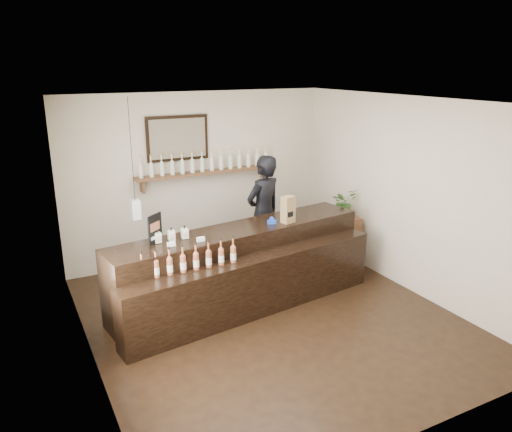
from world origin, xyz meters
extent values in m
plane|color=black|center=(0.00, 0.00, 0.00)|extent=(5.00, 5.00, 0.00)
plane|color=beige|center=(0.00, 2.50, 1.40)|extent=(4.50, 0.00, 4.50)
plane|color=beige|center=(0.00, -2.50, 1.40)|extent=(4.50, 0.00, 4.50)
plane|color=beige|center=(-2.25, 0.00, 1.40)|extent=(0.00, 5.00, 5.00)
plane|color=beige|center=(2.25, 0.00, 1.40)|extent=(0.00, 5.00, 5.00)
plane|color=white|center=(0.00, 0.00, 2.80)|extent=(5.00, 5.00, 0.00)
cube|color=brown|center=(0.10, 2.37, 1.50)|extent=(2.40, 0.25, 0.04)
cube|color=brown|center=(-0.98, 2.40, 1.38)|extent=(0.04, 0.20, 0.20)
cube|color=brown|center=(1.18, 2.40, 1.38)|extent=(0.04, 0.20, 0.20)
cube|color=black|center=(-0.35, 2.47, 2.08)|extent=(1.02, 0.04, 0.72)
cube|color=#3F3429|center=(-0.35, 2.44, 2.08)|extent=(0.92, 0.01, 0.62)
cube|color=white|center=(-1.30, 1.60, 1.25)|extent=(0.12, 0.12, 0.28)
cylinder|color=black|center=(-1.30, 1.60, 2.09)|extent=(0.01, 0.01, 1.41)
cylinder|color=silver|center=(-1.00, 2.37, 1.62)|extent=(0.07, 0.07, 0.20)
cone|color=silver|center=(-1.00, 2.37, 1.75)|extent=(0.07, 0.07, 0.05)
cylinder|color=silver|center=(-1.00, 2.37, 1.81)|extent=(0.02, 0.02, 0.07)
cylinder|color=gold|center=(-1.00, 2.37, 1.86)|extent=(0.03, 0.03, 0.02)
cylinder|color=white|center=(-1.00, 2.37, 1.60)|extent=(0.07, 0.07, 0.09)
cylinder|color=silver|center=(-0.83, 2.37, 1.62)|extent=(0.07, 0.07, 0.20)
cone|color=silver|center=(-0.83, 2.37, 1.75)|extent=(0.07, 0.07, 0.05)
cylinder|color=silver|center=(-0.83, 2.37, 1.81)|extent=(0.02, 0.02, 0.07)
cylinder|color=gold|center=(-0.83, 2.37, 1.86)|extent=(0.03, 0.03, 0.02)
cylinder|color=white|center=(-0.83, 2.37, 1.60)|extent=(0.07, 0.07, 0.09)
cylinder|color=silver|center=(-0.66, 2.37, 1.62)|extent=(0.07, 0.07, 0.20)
cone|color=silver|center=(-0.66, 2.37, 1.75)|extent=(0.07, 0.07, 0.05)
cylinder|color=silver|center=(-0.66, 2.37, 1.81)|extent=(0.02, 0.02, 0.07)
cylinder|color=gold|center=(-0.66, 2.37, 1.86)|extent=(0.03, 0.03, 0.02)
cylinder|color=white|center=(-0.66, 2.37, 1.60)|extent=(0.07, 0.07, 0.09)
cylinder|color=silver|center=(-0.49, 2.37, 1.62)|extent=(0.07, 0.07, 0.20)
cone|color=silver|center=(-0.49, 2.37, 1.75)|extent=(0.07, 0.07, 0.05)
cylinder|color=silver|center=(-0.49, 2.37, 1.81)|extent=(0.02, 0.02, 0.07)
cylinder|color=gold|center=(-0.49, 2.37, 1.86)|extent=(0.03, 0.03, 0.02)
cylinder|color=white|center=(-0.49, 2.37, 1.60)|extent=(0.07, 0.07, 0.09)
cylinder|color=silver|center=(-0.32, 2.37, 1.62)|extent=(0.07, 0.07, 0.20)
cone|color=silver|center=(-0.32, 2.37, 1.75)|extent=(0.07, 0.07, 0.05)
cylinder|color=silver|center=(-0.32, 2.37, 1.81)|extent=(0.02, 0.02, 0.07)
cylinder|color=gold|center=(-0.32, 2.37, 1.86)|extent=(0.03, 0.03, 0.02)
cylinder|color=white|center=(-0.32, 2.37, 1.60)|extent=(0.07, 0.07, 0.09)
cylinder|color=silver|center=(-0.15, 2.37, 1.62)|extent=(0.07, 0.07, 0.20)
cone|color=silver|center=(-0.15, 2.37, 1.75)|extent=(0.07, 0.07, 0.05)
cylinder|color=silver|center=(-0.15, 2.37, 1.81)|extent=(0.02, 0.02, 0.07)
cylinder|color=gold|center=(-0.15, 2.37, 1.86)|extent=(0.03, 0.03, 0.02)
cylinder|color=white|center=(-0.15, 2.37, 1.60)|extent=(0.07, 0.07, 0.09)
cylinder|color=silver|center=(0.02, 2.37, 1.62)|extent=(0.07, 0.07, 0.20)
cone|color=silver|center=(0.02, 2.37, 1.75)|extent=(0.07, 0.07, 0.05)
cylinder|color=silver|center=(0.02, 2.37, 1.81)|extent=(0.02, 0.02, 0.07)
cylinder|color=gold|center=(0.02, 2.37, 1.86)|extent=(0.03, 0.03, 0.02)
cylinder|color=white|center=(0.02, 2.37, 1.60)|extent=(0.07, 0.07, 0.09)
cylinder|color=silver|center=(0.18, 2.37, 1.62)|extent=(0.07, 0.07, 0.20)
cone|color=silver|center=(0.18, 2.37, 1.75)|extent=(0.07, 0.07, 0.05)
cylinder|color=silver|center=(0.18, 2.37, 1.81)|extent=(0.02, 0.02, 0.07)
cylinder|color=gold|center=(0.18, 2.37, 1.86)|extent=(0.03, 0.03, 0.02)
cylinder|color=white|center=(0.18, 2.37, 1.60)|extent=(0.07, 0.07, 0.09)
cylinder|color=silver|center=(0.35, 2.37, 1.62)|extent=(0.07, 0.07, 0.20)
cone|color=silver|center=(0.35, 2.37, 1.75)|extent=(0.07, 0.07, 0.05)
cylinder|color=silver|center=(0.35, 2.37, 1.81)|extent=(0.02, 0.02, 0.07)
cylinder|color=gold|center=(0.35, 2.37, 1.86)|extent=(0.03, 0.03, 0.02)
cylinder|color=white|center=(0.35, 2.37, 1.60)|extent=(0.07, 0.07, 0.09)
cylinder|color=silver|center=(0.52, 2.37, 1.62)|extent=(0.07, 0.07, 0.20)
cone|color=silver|center=(0.52, 2.37, 1.75)|extent=(0.07, 0.07, 0.05)
cylinder|color=silver|center=(0.52, 2.37, 1.81)|extent=(0.02, 0.02, 0.07)
cylinder|color=gold|center=(0.52, 2.37, 1.86)|extent=(0.03, 0.03, 0.02)
cylinder|color=white|center=(0.52, 2.37, 1.60)|extent=(0.07, 0.07, 0.09)
cylinder|color=silver|center=(0.69, 2.37, 1.62)|extent=(0.07, 0.07, 0.20)
cone|color=silver|center=(0.69, 2.37, 1.75)|extent=(0.07, 0.07, 0.05)
cylinder|color=silver|center=(0.69, 2.37, 1.81)|extent=(0.02, 0.02, 0.07)
cylinder|color=gold|center=(0.69, 2.37, 1.86)|extent=(0.03, 0.03, 0.02)
cylinder|color=white|center=(0.69, 2.37, 1.60)|extent=(0.07, 0.07, 0.09)
cylinder|color=silver|center=(0.86, 2.37, 1.62)|extent=(0.07, 0.07, 0.20)
cone|color=silver|center=(0.86, 2.37, 1.75)|extent=(0.07, 0.07, 0.05)
cylinder|color=silver|center=(0.86, 2.37, 1.81)|extent=(0.02, 0.02, 0.07)
cylinder|color=gold|center=(0.86, 2.37, 1.86)|extent=(0.03, 0.03, 0.02)
cylinder|color=white|center=(0.86, 2.37, 1.60)|extent=(0.07, 0.07, 0.09)
cylinder|color=silver|center=(1.03, 2.37, 1.62)|extent=(0.07, 0.07, 0.20)
cone|color=silver|center=(1.03, 2.37, 1.75)|extent=(0.07, 0.07, 0.05)
cylinder|color=silver|center=(1.03, 2.37, 1.81)|extent=(0.02, 0.02, 0.07)
cylinder|color=gold|center=(1.03, 2.37, 1.86)|extent=(0.03, 0.03, 0.02)
cylinder|color=white|center=(1.03, 2.37, 1.60)|extent=(0.07, 0.07, 0.09)
cylinder|color=silver|center=(1.20, 2.37, 1.62)|extent=(0.07, 0.07, 0.20)
cone|color=silver|center=(1.20, 2.37, 1.75)|extent=(0.07, 0.07, 0.05)
cylinder|color=silver|center=(1.20, 2.37, 1.81)|extent=(0.02, 0.02, 0.07)
cylinder|color=gold|center=(1.20, 2.37, 1.86)|extent=(0.03, 0.03, 0.02)
cylinder|color=white|center=(1.20, 2.37, 1.60)|extent=(0.07, 0.07, 0.09)
cube|color=black|center=(-0.11, 0.70, 0.53)|extent=(3.84, 1.17, 1.06)
cube|color=black|center=(-0.11, 0.20, 0.40)|extent=(3.79, 0.84, 0.80)
cube|color=white|center=(-1.16, 0.46, 1.08)|extent=(0.10, 0.04, 0.05)
cube|color=white|center=(-0.77, 0.46, 1.08)|extent=(0.10, 0.04, 0.05)
cube|color=#EFE392|center=(-1.86, 0.20, 0.86)|extent=(0.12, 0.12, 0.12)
cube|color=#EFE392|center=(-1.86, 0.20, 0.98)|extent=(0.12, 0.12, 0.12)
cube|color=silver|center=(-1.27, 0.64, 1.13)|extent=(0.08, 0.08, 0.13)
cube|color=#CA9DA4|center=(-1.27, 0.59, 1.13)|extent=(0.07, 0.00, 0.06)
cylinder|color=black|center=(-1.27, 0.64, 1.22)|extent=(0.02, 0.02, 0.03)
cube|color=silver|center=(-1.10, 0.64, 1.13)|extent=(0.08, 0.08, 0.13)
cube|color=#CA9DA4|center=(-1.10, 0.59, 1.13)|extent=(0.07, 0.00, 0.06)
cylinder|color=black|center=(-1.10, 0.64, 1.22)|extent=(0.02, 0.02, 0.03)
cube|color=silver|center=(-0.92, 0.64, 1.13)|extent=(0.08, 0.08, 0.13)
cube|color=#CA9DA4|center=(-0.92, 0.59, 1.13)|extent=(0.07, 0.00, 0.06)
cylinder|color=black|center=(-0.92, 0.64, 1.22)|extent=(0.02, 0.02, 0.03)
cylinder|color=#9D5235|center=(-1.61, 0.20, 0.90)|extent=(0.07, 0.07, 0.20)
cone|color=#9D5235|center=(-1.61, 0.20, 1.03)|extent=(0.07, 0.07, 0.05)
cylinder|color=#9D5235|center=(-1.61, 0.20, 1.09)|extent=(0.02, 0.02, 0.07)
cylinder|color=black|center=(-1.61, 0.20, 1.14)|extent=(0.03, 0.03, 0.02)
cylinder|color=white|center=(-1.61, 0.20, 0.88)|extent=(0.07, 0.07, 0.09)
cylinder|color=#9D5235|center=(-1.44, 0.20, 0.90)|extent=(0.07, 0.07, 0.20)
cone|color=#9D5235|center=(-1.44, 0.20, 1.03)|extent=(0.07, 0.07, 0.05)
cylinder|color=#9D5235|center=(-1.44, 0.20, 1.09)|extent=(0.02, 0.02, 0.07)
cylinder|color=black|center=(-1.44, 0.20, 1.14)|extent=(0.03, 0.03, 0.02)
cylinder|color=white|center=(-1.44, 0.20, 0.88)|extent=(0.07, 0.07, 0.09)
cylinder|color=#9D5235|center=(-1.27, 0.20, 0.90)|extent=(0.07, 0.07, 0.20)
cone|color=#9D5235|center=(-1.27, 0.20, 1.03)|extent=(0.07, 0.07, 0.05)
cylinder|color=#9D5235|center=(-1.27, 0.20, 1.09)|extent=(0.02, 0.02, 0.07)
cylinder|color=black|center=(-1.27, 0.20, 1.14)|extent=(0.03, 0.03, 0.02)
cylinder|color=white|center=(-1.27, 0.20, 0.88)|extent=(0.07, 0.07, 0.09)
cylinder|color=#9D5235|center=(-1.11, 0.20, 0.90)|extent=(0.07, 0.07, 0.20)
cone|color=#9D5235|center=(-1.11, 0.20, 1.03)|extent=(0.07, 0.07, 0.05)
cylinder|color=#9D5235|center=(-1.11, 0.20, 1.09)|extent=(0.02, 0.02, 0.07)
cylinder|color=black|center=(-1.11, 0.20, 1.14)|extent=(0.03, 0.03, 0.02)
cylinder|color=white|center=(-1.11, 0.20, 0.88)|extent=(0.07, 0.07, 0.09)
cylinder|color=#9D5235|center=(-0.94, 0.20, 0.90)|extent=(0.07, 0.07, 0.20)
cone|color=#9D5235|center=(-0.94, 0.20, 1.03)|extent=(0.07, 0.07, 0.05)
cylinder|color=#9D5235|center=(-0.94, 0.20, 1.09)|extent=(0.02, 0.02, 0.07)
cylinder|color=black|center=(-0.94, 0.20, 1.14)|extent=(0.03, 0.03, 0.02)
cylinder|color=white|center=(-0.94, 0.20, 0.88)|extent=(0.07, 0.07, 0.09)
cylinder|color=#9D5235|center=(-0.77, 0.20, 0.90)|extent=(0.07, 0.07, 0.20)
cone|color=#9D5235|center=(-0.77, 0.20, 1.03)|extent=(0.07, 0.07, 0.05)
cylinder|color=#9D5235|center=(-0.77, 0.20, 1.09)|extent=(0.02, 0.02, 0.07)
cylinder|color=black|center=(-0.77, 0.20, 1.14)|extent=(0.03, 0.03, 0.02)
cylinder|color=white|center=(-0.77, 0.20, 0.88)|extent=(0.07, 0.07, 0.09)
cylinder|color=#9D5235|center=(-0.61, 0.20, 0.90)|extent=(0.07, 0.07, 0.20)
cone|color=#9D5235|center=(-0.61, 0.20, 1.03)|extent=(0.07, 0.07, 0.05)
cylinder|color=#9D5235|center=(-0.61, 0.20, 1.09)|extent=(0.02, 0.02, 0.07)
cylinder|color=black|center=(-0.61, 0.20, 1.14)|extent=(0.03, 0.03, 0.02)
cylinder|color=white|center=(-0.61, 0.20, 0.88)|extent=(0.07, 0.07, 0.09)
cylinder|color=#9D5235|center=(-0.44, 0.20, 0.90)|extent=(0.07, 0.07, 0.20)
cone|color=#9D5235|center=(-0.44, 0.20, 1.03)|extent=(0.07, 0.07, 0.05)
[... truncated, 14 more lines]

